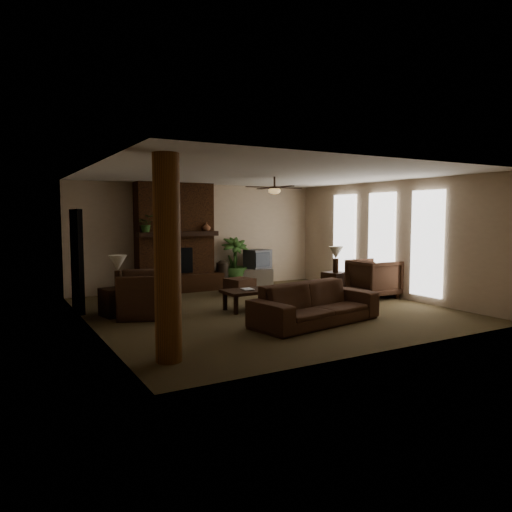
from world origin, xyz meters
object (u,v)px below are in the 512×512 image
sofa (315,297)px  lamp_left (118,265)px  tv_stand (257,277)px  side_table_left (115,302)px  side_table_right (335,283)px  ottoman (240,286)px  floor_vase (223,272)px  armchair_right (374,276)px  floor_plant (234,273)px  armchair_left (149,287)px  coffee_table (252,292)px  lamp_right (336,254)px  log_column (167,259)px

sofa → lamp_left: size_ratio=3.88×
sofa → tv_stand: sofa is taller
lamp_left → side_table_left: bearing=150.0°
lamp_left → side_table_right: 5.41m
tv_stand → ottoman: bearing=-118.0°
tv_stand → lamp_left: lamp_left is taller
ottoman → floor_vase: floor_vase is taller
armchair_right → floor_plant: armchair_right is taller
armchair_right → floor_plant: size_ratio=0.74×
armchair_left → coffee_table: 2.10m
sofa → lamp_right: (2.37, 2.35, 0.51)m
floor_vase → lamp_left: 3.99m
log_column → armchair_right: bearing=21.8°
log_column → lamp_left: bearing=87.9°
side_table_left → armchair_left: bearing=-24.5°
tv_stand → side_table_left: side_table_left is taller
lamp_right → side_table_right: bearing=70.2°
floor_vase → side_table_left: size_ratio=1.40×
ottoman → floor_plant: size_ratio=0.44×
ottoman → lamp_left: size_ratio=0.92×
armchair_right → tv_stand: 3.36m
armchair_right → lamp_left: size_ratio=1.56×
lamp_right → side_table_left: bearing=178.7°
ottoman → side_table_left: bearing=-162.2°
lamp_left → sofa: bearing=-39.3°
armchair_right → lamp_left: (-5.86, 0.89, 0.49)m
log_column → floor_vase: (3.42, 5.46, -0.97)m
tv_stand → lamp_right: size_ratio=1.31×
sofa → armchair_right: 3.28m
log_column → coffee_table: 3.82m
side_table_right → log_column: bearing=-149.3°
armchair_right → ottoman: size_ratio=1.69×
armchair_right → side_table_left: bearing=81.8°
log_column → tv_stand: log_column is taller
log_column → floor_vase: 6.52m
floor_vase → lamp_right: lamp_right is taller
coffee_table → floor_vase: size_ratio=1.56×
log_column → floor_plant: (3.82, 5.55, -1.02)m
lamp_left → lamp_right: (5.34, -0.09, 0.00)m
coffee_table → floor_plant: bearing=69.5°
log_column → armchair_right: (5.98, 2.39, -0.89)m
side_table_right → tv_stand: bearing=116.9°
floor_vase → side_table_left: (-3.36, -2.14, -0.16)m
ottoman → lamp_right: size_ratio=0.92×
coffee_table → ottoman: size_ratio=2.00×
sofa → tv_stand: 4.69m
log_column → sofa: (3.09, 0.85, -0.91)m
log_column → floor_vase: log_column is taller
floor_plant → side_table_right: floor_plant is taller
log_column → floor_vase: bearing=57.9°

